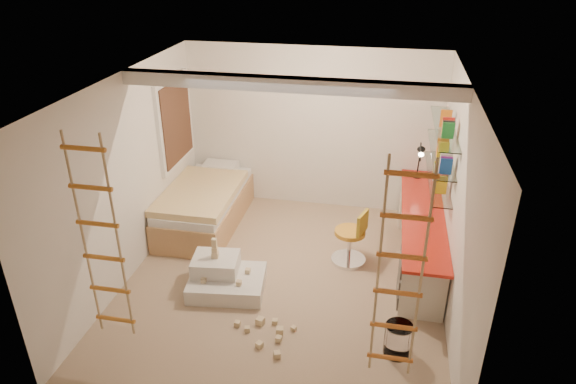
% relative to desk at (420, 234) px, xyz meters
% --- Properties ---
extents(floor, '(4.50, 4.50, 0.00)m').
position_rel_desk_xyz_m(floor, '(-1.72, -0.86, -0.40)').
color(floor, tan).
rests_on(floor, ground).
extents(ceiling_beam, '(4.00, 0.18, 0.16)m').
position_rel_desk_xyz_m(ceiling_beam, '(-1.72, -0.56, 2.12)').
color(ceiling_beam, white).
rests_on(ceiling_beam, ceiling).
extents(window_frame, '(0.06, 1.15, 1.35)m').
position_rel_desk_xyz_m(window_frame, '(-3.69, 0.64, 1.15)').
color(window_frame, white).
rests_on(window_frame, wall_left).
extents(window_blind, '(0.02, 1.00, 1.20)m').
position_rel_desk_xyz_m(window_blind, '(-3.65, 0.64, 1.15)').
color(window_blind, '#4C2D1E').
rests_on(window_blind, window_frame).
extents(rope_ladder_left, '(0.41, 0.04, 2.13)m').
position_rel_desk_xyz_m(rope_ladder_left, '(-3.07, -2.61, 1.11)').
color(rope_ladder_left, orange).
rests_on(rope_ladder_left, ceiling).
extents(rope_ladder_right, '(0.41, 0.04, 2.13)m').
position_rel_desk_xyz_m(rope_ladder_right, '(-0.37, -2.61, 1.11)').
color(rope_ladder_right, '#BD6520').
rests_on(rope_ladder_right, ceiling).
extents(waste_bin, '(0.30, 0.30, 0.37)m').
position_rel_desk_xyz_m(waste_bin, '(-0.26, -1.89, -0.22)').
color(waste_bin, white).
rests_on(waste_bin, floor).
extents(desk, '(0.56, 2.80, 0.75)m').
position_rel_desk_xyz_m(desk, '(0.00, 0.00, 0.00)').
color(desk, red).
rests_on(desk, floor).
extents(shelves, '(0.25, 1.80, 0.71)m').
position_rel_desk_xyz_m(shelves, '(0.15, 0.27, 1.10)').
color(shelves, white).
rests_on(shelves, wall_right).
extents(bed, '(1.02, 2.00, 0.69)m').
position_rel_desk_xyz_m(bed, '(-3.20, 0.36, -0.07)').
color(bed, '#AD7F51').
rests_on(bed, floor).
extents(task_lamp, '(0.14, 0.36, 0.57)m').
position_rel_desk_xyz_m(task_lamp, '(-0.05, 0.96, 0.73)').
color(task_lamp, black).
rests_on(task_lamp, desk).
extents(swivel_chair, '(0.60, 0.60, 0.80)m').
position_rel_desk_xyz_m(swivel_chair, '(-0.91, -0.25, -0.11)').
color(swivel_chair, gold).
rests_on(swivel_chair, floor).
extents(play_platform, '(1.01, 0.83, 0.41)m').
position_rel_desk_xyz_m(play_platform, '(-2.42, -1.16, -0.24)').
color(play_platform, silver).
rests_on(play_platform, floor).
extents(toy_blocks, '(1.27, 1.21, 0.68)m').
position_rel_desk_xyz_m(toy_blocks, '(-1.99, -1.60, -0.22)').
color(toy_blocks, '#CCB284').
rests_on(toy_blocks, floor).
extents(books, '(0.14, 0.64, 0.92)m').
position_rel_desk_xyz_m(books, '(0.15, 0.27, 1.17)').
color(books, yellow).
rests_on(books, shelves).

